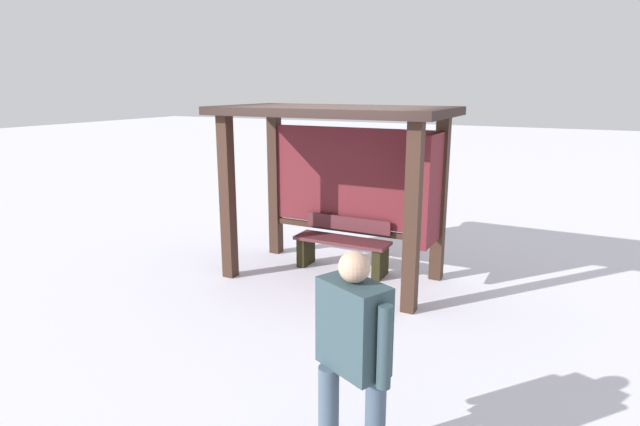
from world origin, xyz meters
name	(u,v)px	position (x,y,z in m)	size (l,w,h in m)	color
ground_plane	(333,277)	(0.00, 0.00, 0.00)	(60.00, 60.00, 0.00)	silver
bus_shelter	(345,153)	(0.09, 0.17, 1.70)	(2.99, 1.64, 2.30)	#3A251B
bench_left_inside	(343,246)	(0.00, 0.33, 0.36)	(1.36, 0.42, 0.75)	#57272D
person_walking	(353,346)	(1.71, -3.26, 0.91)	(0.63, 0.43, 1.56)	#30464C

